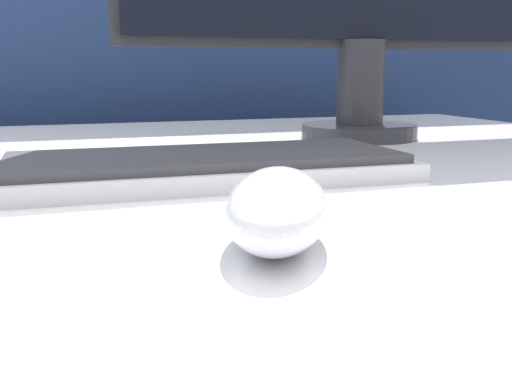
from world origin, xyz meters
The scene contains 3 objects.
partition_panel centered at (0.00, 0.72, 0.66)m, with size 5.00×0.03×1.32m.
computer_mouse_near centered at (0.02, -0.23, 0.78)m, with size 0.10×0.14×0.04m.
keyboard centered at (0.04, -0.02, 0.77)m, with size 0.37×0.16×0.02m.
Camera 1 is at (-0.09, -0.54, 0.86)m, focal length 42.00 mm.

